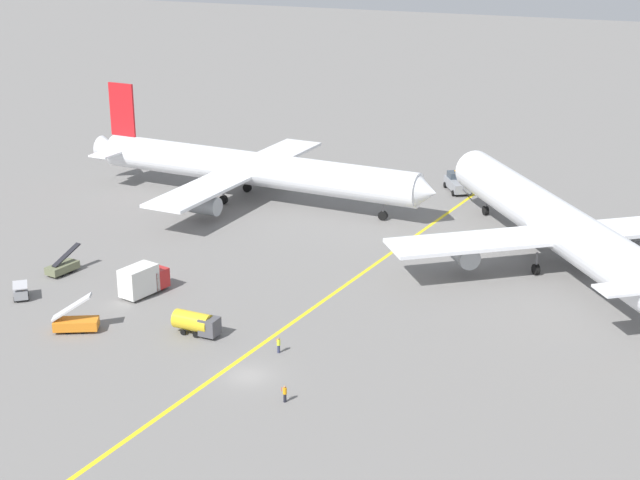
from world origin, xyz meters
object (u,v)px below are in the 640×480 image
airliner_being_pushed (553,223)px  gse_baggage_cart_near_cluster (21,292)px  gse_catering_truck_tall (143,280)px  gse_stair_truck_yellow (76,322)px  ground_crew_marshaller_foreground (285,394)px  airliner_at_gate_left (252,169)px  ground_crew_wing_walker_right (279,345)px  gse_fuel_bowser_stubby (197,323)px  gse_belt_loader_portside (63,267)px  pushback_tug (457,183)px

airliner_being_pushed → gse_baggage_cart_near_cluster: size_ratio=14.90×
gse_catering_truck_tall → gse_stair_truck_yellow: 11.18m
gse_stair_truck_yellow → ground_crew_marshaller_foreground: 26.60m
airliner_at_gate_left → ground_crew_wing_walker_right: 51.09m
gse_fuel_bowser_stubby → gse_belt_loader_portside: 24.86m
airliner_being_pushed → airliner_at_gate_left: bearing=167.8°
airliner_at_gate_left → ground_crew_wing_walker_right: bearing=-61.3°
gse_baggage_cart_near_cluster → ground_crew_marshaller_foreground: gse_baggage_cart_near_cluster is taller
pushback_tug → gse_stair_truck_yellow: size_ratio=1.79×
pushback_tug → gse_fuel_bowser_stubby: bearing=-101.0°
gse_belt_loader_portside → gse_baggage_cart_near_cluster: bearing=-87.4°
gse_belt_loader_portside → ground_crew_marshaller_foreground: size_ratio=3.13×
airliner_being_pushed → pushback_tug: 31.90m
gse_fuel_bowser_stubby → ground_crew_marshaller_foreground: gse_fuel_bowser_stubby is taller
airliner_at_gate_left → pushback_tug: airliner_at_gate_left is taller
airliner_being_pushed → ground_crew_wing_walker_right: 40.81m
gse_baggage_cart_near_cluster → ground_crew_marshaller_foreground: 38.22m
gse_fuel_bowser_stubby → gse_catering_truck_tall: bearing=146.6°
gse_belt_loader_portside → ground_crew_marshaller_foreground: gse_belt_loader_portside is taller
airliner_at_gate_left → gse_stair_truck_yellow: 48.20m
pushback_tug → gse_catering_truck_tall: bearing=-113.0°
gse_catering_truck_tall → gse_belt_loader_portside: gse_catering_truck_tall is taller
airliner_being_pushed → gse_fuel_bowser_stubby: size_ratio=9.29×
pushback_tug → gse_catering_truck_tall: 57.48m
pushback_tug → gse_stair_truck_yellow: 68.24m
gse_fuel_bowser_stubby → ground_crew_marshaller_foreground: 16.89m
gse_baggage_cart_near_cluster → airliner_at_gate_left: bearing=79.8°
airliner_at_gate_left → airliner_being_pushed: (45.15, -9.74, 0.42)m
gse_fuel_bowser_stubby → gse_baggage_cart_near_cluster: bearing=177.9°
airliner_being_pushed → gse_fuel_bowser_stubby: (-30.10, -34.24, -3.90)m
airliner_being_pushed → ground_crew_wing_walker_right: bearing=-120.6°
pushback_tug → gse_baggage_cart_near_cluster: size_ratio=2.84×
gse_fuel_bowser_stubby → ground_crew_wing_walker_right: size_ratio=3.04×
pushback_tug → gse_baggage_cart_near_cluster: pushback_tug is taller
gse_baggage_cart_near_cluster → ground_crew_marshaller_foreground: (36.82, -10.23, -0.02)m
gse_fuel_bowser_stubby → ground_crew_marshaller_foreground: (14.02, -9.40, -0.50)m
gse_catering_truck_tall → gse_belt_loader_portside: size_ratio=1.23×
airliner_being_pushed → gse_catering_truck_tall: airliner_being_pushed is taller
gse_belt_loader_portside → gse_stair_truck_yellow: size_ratio=1.03×
gse_fuel_bowser_stubby → ground_crew_marshaller_foreground: bearing=-33.8°
gse_belt_loader_portside → gse_stair_truck_yellow: gse_stair_truck_yellow is taller
pushback_tug → gse_fuel_bowser_stubby: (-11.71, -60.01, 0.06)m
airliner_at_gate_left → gse_stair_truck_yellow: airliner_at_gate_left is taller
airliner_at_gate_left → ground_crew_wing_walker_right: airliner_at_gate_left is taller
pushback_tug → ground_crew_marshaller_foreground: bearing=-88.1°
gse_belt_loader_portside → pushback_tug: bearing=55.6°
gse_baggage_cart_near_cluster → gse_stair_truck_yellow: (10.78, -4.80, 0.16)m
gse_baggage_cart_near_cluster → ground_crew_marshaller_foreground: bearing=-15.5°
ground_crew_wing_walker_right → ground_crew_marshaller_foreground: size_ratio=1.02×
pushback_tug → gse_catering_truck_tall: (-22.50, -52.89, 0.48)m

